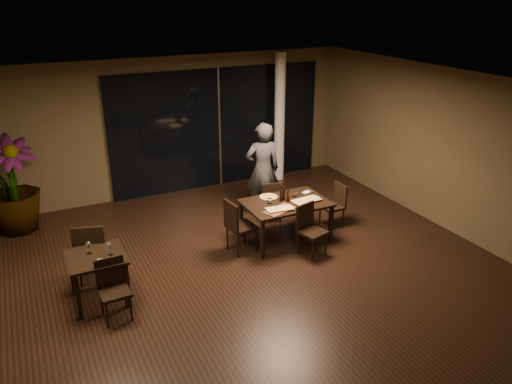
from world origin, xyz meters
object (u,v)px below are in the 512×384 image
object	(u,v)px
main_table	(286,206)
potted_plant	(11,185)
chair_main_near	(309,227)
bottle_a	(281,193)
chair_main_right	(335,203)
chair_side_near	(113,285)
chair_side_far	(91,250)
bottle_b	(288,194)
bottle_c	(283,191)
diner	(263,170)
side_table	(97,263)
chair_main_far	(271,199)
chair_main_left	(237,224)

from	to	relation	value
main_table	potted_plant	bearing A→B (deg)	149.53
chair_main_near	bottle_a	bearing A→B (deg)	88.66
chair_main_right	chair_side_near	distance (m)	4.56
chair_side_far	bottle_b	size ratio (longest dim) A/B	3.81
bottle_c	diner	bearing A→B (deg)	83.10
potted_plant	chair_side_near	bearing A→B (deg)	-72.43
potted_plant	chair_main_right	bearing A→B (deg)	-24.03
chair_side_far	bottle_b	world-z (taller)	chair_side_far
potted_plant	side_table	bearing A→B (deg)	-72.06
side_table	chair_main_near	xyz separation A→B (m)	(3.52, -0.11, -0.12)
diner	main_table	bearing A→B (deg)	94.29
chair_main_right	chair_side_far	world-z (taller)	chair_side_far
main_table	chair_side_near	size ratio (longest dim) A/B	1.73
side_table	chair_side_near	xyz separation A→B (m)	(0.12, -0.46, -0.14)
main_table	bottle_a	xyz separation A→B (m)	(-0.06, 0.08, 0.22)
chair_side_far	diner	xyz separation A→B (m)	(3.53, 1.16, 0.39)
chair_main_near	diner	world-z (taller)	diner
main_table	bottle_b	bearing A→B (deg)	16.34
bottle_a	bottle_c	bearing A→B (deg)	33.26
chair_side_far	potted_plant	size ratio (longest dim) A/B	0.56
chair_side_far	chair_side_near	xyz separation A→B (m)	(0.12, -0.99, -0.09)
chair_main_near	chair_side_near	distance (m)	3.41
main_table	side_table	distance (m)	3.44
main_table	bottle_c	world-z (taller)	bottle_c
chair_main_far	chair_side_far	world-z (taller)	chair_side_far
chair_side_near	main_table	bearing A→B (deg)	14.14
main_table	potted_plant	distance (m)	5.11
chair_main_far	diner	world-z (taller)	diner
side_table	bottle_a	distance (m)	3.41
chair_main_near	chair_side_near	xyz separation A→B (m)	(-3.40, -0.34, -0.02)
chair_main_far	bottle_c	xyz separation A→B (m)	(-0.11, -0.65, 0.45)
main_table	chair_side_far	bearing A→B (deg)	179.35
side_table	chair_main_right	size ratio (longest dim) A/B	0.95
side_table	chair_side_far	distance (m)	0.54
main_table	chair_main_far	world-z (taller)	chair_main_far
chair_main_left	chair_side_near	size ratio (longest dim) A/B	1.11
main_table	diner	xyz separation A→B (m)	(0.13, 1.20, 0.28)
chair_main_left	bottle_c	xyz separation A→B (m)	(0.98, 0.15, 0.39)
chair_side_near	diner	size ratio (longest dim) A/B	0.45
chair_main_left	bottle_c	world-z (taller)	bottle_c
chair_side_near	bottle_b	distance (m)	3.49
chair_side_near	bottle_b	xyz separation A→B (m)	(3.33, 0.97, 0.40)
diner	bottle_a	size ratio (longest dim) A/B	6.54
chair_main_far	bottle_c	bearing A→B (deg)	94.49
chair_main_near	potted_plant	bearing A→B (deg)	129.29
chair_side_far	potted_plant	bearing A→B (deg)	-52.54
chair_side_near	bottle_c	world-z (taller)	bottle_c
main_table	chair_main_near	xyz separation A→B (m)	(0.12, -0.61, -0.17)
chair_main_near	bottle_b	distance (m)	0.74
chair_side_near	chair_side_far	bearing A→B (deg)	94.88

